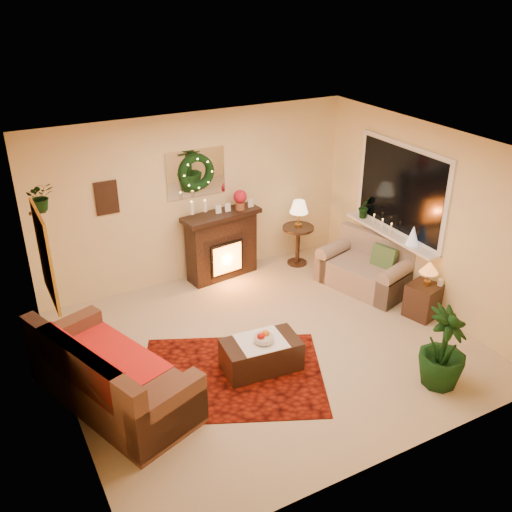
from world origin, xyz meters
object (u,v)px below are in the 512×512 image
side_table_round (298,246)px  coffee_table (261,354)px  fireplace (222,244)px  loveseat (365,262)px  sofa (112,369)px  end_table_square (423,299)px

side_table_round → coffee_table: bearing=-130.7°
fireplace → loveseat: 2.23m
loveseat → side_table_round: loveseat is taller
fireplace → coffee_table: size_ratio=1.19×
sofa → coffee_table: (1.73, -0.27, -0.22)m
end_table_square → coffee_table: (-2.57, 0.02, -0.06)m
fireplace → end_table_square: 3.13m
coffee_table → side_table_round: bearing=55.1°
sofa → fireplace: bearing=22.4°
sofa → side_table_round: sofa is taller
sofa → loveseat: size_ratio=1.53×
coffee_table → fireplace: bearing=81.6°
fireplace → sofa: bearing=-145.0°
fireplace → coffee_table: 2.50m
loveseat → side_table_round: 1.26m
side_table_round → loveseat: bearing=-67.4°
sofa → fireplace: fireplace is taller
end_table_square → fireplace: bearing=129.1°
fireplace → side_table_round: size_ratio=1.66×
fireplace → side_table_round: (1.28, -0.21, -0.23)m
end_table_square → sofa: bearing=176.2°
sofa → end_table_square: (4.30, -0.28, -0.16)m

